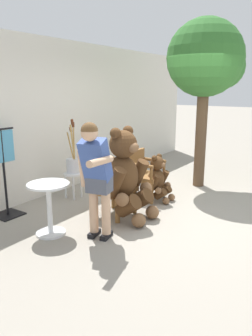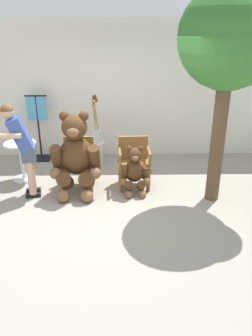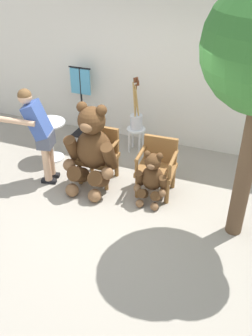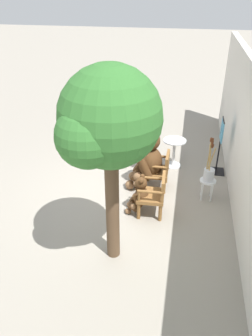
# 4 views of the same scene
# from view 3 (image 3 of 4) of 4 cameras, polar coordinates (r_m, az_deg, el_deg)

# --- Properties ---
(ground_plane) EXTENTS (60.00, 60.00, 0.00)m
(ground_plane) POSITION_cam_3_polar(r_m,az_deg,el_deg) (5.53, -2.56, -6.55)
(ground_plane) COLOR gray
(back_wall) EXTENTS (10.00, 0.16, 2.80)m
(back_wall) POSITION_cam_3_polar(r_m,az_deg,el_deg) (6.88, 5.32, 14.81)
(back_wall) COLOR silver
(back_wall) RESTS_ON ground
(wooden_chair_left) EXTENTS (0.56, 0.52, 0.86)m
(wooden_chair_left) POSITION_cam_3_polar(r_m,az_deg,el_deg) (6.00, -4.06, 2.24)
(wooden_chair_left) COLOR brown
(wooden_chair_left) RESTS_ON ground
(wooden_chair_right) EXTENTS (0.58, 0.54, 0.86)m
(wooden_chair_right) POSITION_cam_3_polar(r_m,az_deg,el_deg) (5.71, 4.80, 0.47)
(wooden_chair_right) COLOR brown
(wooden_chair_right) RESTS_ON ground
(teddy_bear_large) EXTENTS (0.84, 0.78, 1.40)m
(teddy_bear_large) POSITION_cam_3_polar(r_m,az_deg,el_deg) (5.69, -5.23, 2.93)
(teddy_bear_large) COLOR #4C3019
(teddy_bear_large) RESTS_ON ground
(teddy_bear_small) EXTENTS (0.49, 0.47, 0.83)m
(teddy_bear_small) POSITION_cam_3_polar(r_m,az_deg,el_deg) (5.51, 3.94, -1.53)
(teddy_bear_small) COLOR #4C3019
(teddy_bear_small) RESTS_ON ground
(person_visitor) EXTENTS (0.72, 0.59, 1.56)m
(person_visitor) POSITION_cam_3_polar(r_m,az_deg,el_deg) (5.88, -13.16, 5.79)
(person_visitor) COLOR black
(person_visitor) RESTS_ON ground
(white_stool) EXTENTS (0.34, 0.34, 0.46)m
(white_stool) POSITION_cam_3_polar(r_m,az_deg,el_deg) (6.82, 1.55, 5.26)
(white_stool) COLOR silver
(white_stool) RESTS_ON ground
(brush_bucket) EXTENTS (0.22, 0.22, 0.96)m
(brush_bucket) POSITION_cam_3_polar(r_m,az_deg,el_deg) (6.68, 1.58, 7.56)
(brush_bucket) COLOR silver
(brush_bucket) RESTS_ON white_stool
(round_side_table) EXTENTS (0.56, 0.56, 0.72)m
(round_side_table) POSITION_cam_3_polar(r_m,az_deg,el_deg) (6.67, -11.45, 4.80)
(round_side_table) COLOR silver
(round_side_table) RESTS_ON ground
(clothing_display_stand) EXTENTS (0.44, 0.40, 1.36)m
(clothing_display_stand) POSITION_cam_3_polar(r_m,az_deg,el_deg) (7.34, -6.78, 10.23)
(clothing_display_stand) COLOR black
(clothing_display_stand) RESTS_ON ground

